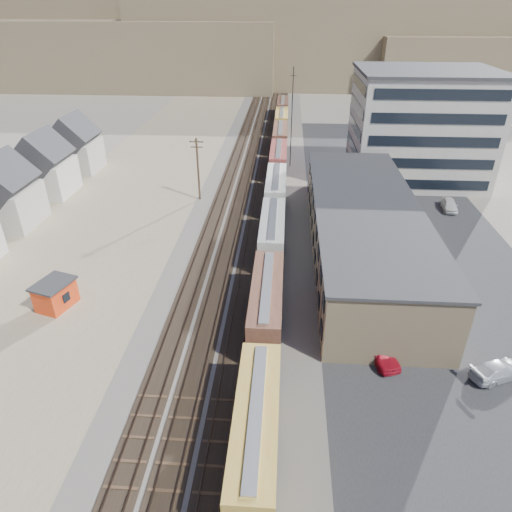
# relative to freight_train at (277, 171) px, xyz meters

# --- Properties ---
(ground) EXTENTS (300.00, 300.00, 0.00)m
(ground) POSITION_rel_freight_train_xyz_m (-3.80, -48.42, -2.79)
(ground) COLOR #6B6356
(ground) RESTS_ON ground
(ballast_bed) EXTENTS (18.00, 200.00, 0.06)m
(ballast_bed) POSITION_rel_freight_train_xyz_m (-3.80, 1.58, -2.76)
(ballast_bed) COLOR #4C4742
(ballast_bed) RESTS_ON ground
(dirt_yard) EXTENTS (24.00, 180.00, 0.03)m
(dirt_yard) POSITION_rel_freight_train_xyz_m (-23.80, -8.42, -2.78)
(dirt_yard) COLOR #7B6A54
(dirt_yard) RESTS_ON ground
(asphalt_lot) EXTENTS (26.00, 120.00, 0.04)m
(asphalt_lot) POSITION_rel_freight_train_xyz_m (18.20, -13.42, -2.77)
(asphalt_lot) COLOR #232326
(asphalt_lot) RESTS_ON ground
(rail_tracks) EXTENTS (11.40, 200.00, 0.24)m
(rail_tracks) POSITION_rel_freight_train_xyz_m (-4.35, 1.58, -2.68)
(rail_tracks) COLOR black
(rail_tracks) RESTS_ON ground
(freight_train) EXTENTS (3.00, 119.74, 4.46)m
(freight_train) POSITION_rel_freight_train_xyz_m (0.00, 0.00, 0.00)
(freight_train) COLOR black
(freight_train) RESTS_ON ground
(warehouse) EXTENTS (12.40, 40.40, 7.25)m
(warehouse) POSITION_rel_freight_train_xyz_m (11.18, -23.42, 0.86)
(warehouse) COLOR tan
(warehouse) RESTS_ON ground
(office_tower) EXTENTS (22.60, 18.60, 18.45)m
(office_tower) POSITION_rel_freight_train_xyz_m (24.15, 6.54, 6.47)
(office_tower) COLOR #9E998E
(office_tower) RESTS_ON ground
(utility_pole_north) EXTENTS (2.20, 0.32, 10.00)m
(utility_pole_north) POSITION_rel_freight_train_xyz_m (-12.30, -6.42, 2.50)
(utility_pole_north) COLOR #382619
(utility_pole_north) RESTS_ON ground
(radio_mast) EXTENTS (1.20, 0.16, 18.00)m
(radio_mast) POSITION_rel_freight_train_xyz_m (2.20, 11.58, 6.33)
(radio_mast) COLOR black
(radio_mast) RESTS_ON ground
(hills_north) EXTENTS (265.00, 80.00, 32.00)m
(hills_north) POSITION_rel_freight_train_xyz_m (-3.63, 119.51, 11.31)
(hills_north) COLOR brown
(hills_north) RESTS_ON ground
(maintenance_shed) EXTENTS (4.20, 4.81, 2.98)m
(maintenance_shed) POSITION_rel_freight_train_xyz_m (-22.13, -36.62, -1.27)
(maintenance_shed) COLOR red
(maintenance_shed) RESTS_ON ground
(parked_car_red) EXTENTS (3.31, 5.21, 1.65)m
(parked_car_red) POSITION_rel_freight_train_xyz_m (10.48, -42.59, -1.97)
(parked_car_red) COLOR #A70F21
(parked_car_red) RESTS_ON ground
(parked_car_silver) EXTENTS (5.67, 4.04, 1.52)m
(parked_car_silver) POSITION_rel_freight_train_xyz_m (20.13, -44.14, -2.03)
(parked_car_silver) COLOR #AFB1B7
(parked_car_silver) RESTS_ON ground
(parked_car_blue) EXTENTS (6.23, 5.36, 1.59)m
(parked_car_blue) POSITION_rel_freight_train_xyz_m (22.46, 8.92, -2.00)
(parked_car_blue) COLOR navy
(parked_car_blue) RESTS_ON ground
(parked_car_far) EXTENTS (2.48, 5.07, 1.67)m
(parked_car_far) POSITION_rel_freight_train_xyz_m (26.63, -8.07, -1.96)
(parked_car_far) COLOR silver
(parked_car_far) RESTS_ON ground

